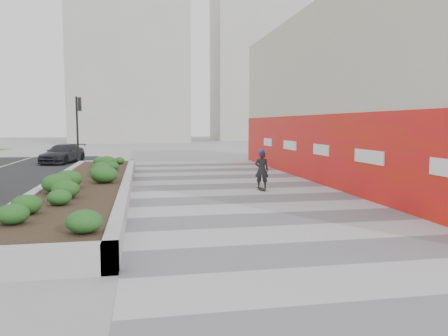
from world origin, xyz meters
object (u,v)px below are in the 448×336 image
Objects in this scene: planter at (89,184)px; car_dark at (63,154)px; traffic_signal_near at (78,121)px; skateboarder at (262,170)px.

planter is 14.33m from car_dark.
car_dark reaches higher than planter.
traffic_signal_near reaches higher than skateboarder.
traffic_signal_near is 2.59× the size of skateboarder.
traffic_signal_near is at bearing 99.35° from planter.
skateboarder is 17.14m from car_dark.
planter is 10.90m from traffic_signal_near.
traffic_signal_near reaches higher than car_dark.
planter is 11.11× the size of skateboarder.
car_dark is at bearing 114.01° from traffic_signal_near.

